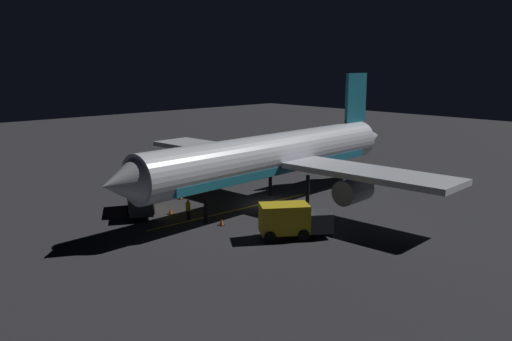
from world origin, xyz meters
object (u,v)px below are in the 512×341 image
Objects in this scene: traffic_cone_near_right at (222,222)px; traffic_cone_near_left at (181,197)px; airliner at (276,156)px; catering_truck at (291,221)px; ground_crew_worker at (188,210)px; traffic_cone_under_wing at (170,211)px; baggage_truck at (140,198)px.

traffic_cone_near_left is at bearing -15.43° from traffic_cone_near_right.
airliner is 10.76m from catering_truck.
ground_crew_worker is at bearing 17.84° from catering_truck.
ground_crew_worker is 3.34m from traffic_cone_near_right.
airliner is at bearing -111.05° from traffic_cone_under_wing.
airliner is at bearing -96.85° from ground_crew_worker.
baggage_truck reaches higher than traffic_cone_near_left.
ground_crew_worker reaches higher than traffic_cone_under_wing.
airliner reaches higher than catering_truck.
catering_truck is at bearing -165.44° from traffic_cone_under_wing.
catering_truck is at bearing -161.87° from baggage_truck.
traffic_cone_near_left is 5.26m from traffic_cone_under_wing.
ground_crew_worker is 2.60m from traffic_cone_under_wing.
airliner is 66.95× the size of traffic_cone_near_left.
airliner is 5.85× the size of baggage_truck.
traffic_cone_near_left is at bearing 38.01° from airliner.
catering_truck is (-8.01, 6.45, -3.17)m from airliner.
traffic_cone_under_wing is (2.52, 0.09, -0.64)m from ground_crew_worker.
catering_truck is 10.25× the size of traffic_cone_near_right.
ground_crew_worker is at bearing 83.15° from airliner.
traffic_cone_under_wing is (5.62, 1.17, 0.00)m from traffic_cone_near_right.
traffic_cone_near_right is at bearing -160.77° from ground_crew_worker.
airliner is at bearing -76.69° from traffic_cone_near_right.
ground_crew_worker is at bearing 19.23° from traffic_cone_near_right.
traffic_cone_near_right is (-9.31, 2.57, 0.00)m from traffic_cone_near_left.
traffic_cone_near_left is 9.66m from traffic_cone_near_right.
traffic_cone_near_right is at bearing 103.31° from airliner.
baggage_truck is at bearing 104.39° from traffic_cone_near_left.
catering_truck is at bearing -162.16° from ground_crew_worker.
traffic_cone_near_right is at bearing 164.57° from traffic_cone_near_left.
catering_truck is at bearing 141.15° from airliner.
traffic_cone_near_left is 1.00× the size of traffic_cone_under_wing.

